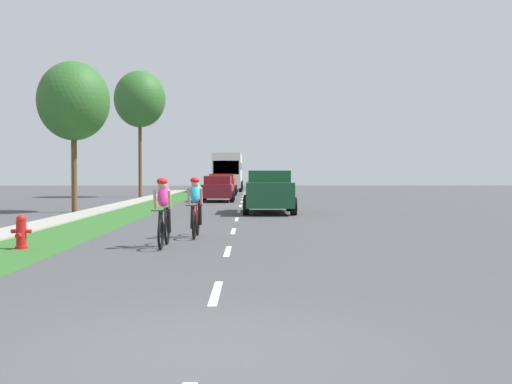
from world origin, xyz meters
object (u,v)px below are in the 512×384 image
(fire_hydrant_red, at_px, (21,232))
(sedan_maroon, at_px, (218,189))
(cyclist_lead, at_px, (164,212))
(bus_white, at_px, (228,170))
(cyclist_trailing, at_px, (196,206))
(suv_dark_green, at_px, (269,191))
(street_tree_far, at_px, (140,99))
(street_tree_near, at_px, (74,101))
(pickup_red, at_px, (222,184))

(fire_hydrant_red, distance_m, sedan_maroon, 23.62)
(fire_hydrant_red, xyz_separation_m, cyclist_lead, (3.13, 0.24, 0.44))
(sedan_maroon, bearing_deg, bus_white, 90.41)
(fire_hydrant_red, xyz_separation_m, cyclist_trailing, (3.67, 2.41, 0.44))
(fire_hydrant_red, distance_m, suv_dark_green, 13.85)
(street_tree_far, bearing_deg, fire_hydrant_red, -85.03)
(cyclist_lead, bearing_deg, street_tree_far, 100.90)
(cyclist_lead, height_order, street_tree_near, street_tree_near)
(cyclist_trailing, height_order, bus_white, bus_white)
(fire_hydrant_red, bearing_deg, sedan_maroon, 82.28)
(cyclist_trailing, bearing_deg, street_tree_far, 102.79)
(sedan_maroon, distance_m, street_tree_far, 10.73)
(cyclist_trailing, distance_m, street_tree_far, 29.02)
(cyclist_trailing, xyz_separation_m, suv_dark_green, (2.21, 10.12, 0.14))
(pickup_red, bearing_deg, cyclist_trailing, -88.73)
(suv_dark_green, height_order, sedan_maroon, suv_dark_green)
(fire_hydrant_red, relative_size, cyclist_lead, 0.44)
(cyclist_trailing, height_order, pickup_red, pickup_red)
(cyclist_trailing, distance_m, sedan_maroon, 21.00)
(cyclist_lead, relative_size, street_tree_near, 0.27)
(pickup_red, bearing_deg, cyclist_lead, -89.73)
(cyclist_lead, xyz_separation_m, street_tree_near, (-5.60, 12.80, 3.94))
(street_tree_far, bearing_deg, suv_dark_green, -64.17)
(suv_dark_green, bearing_deg, street_tree_near, 176.49)
(fire_hydrant_red, height_order, bus_white, bus_white)
(pickup_red, bearing_deg, sedan_maroon, -88.88)
(fire_hydrant_red, relative_size, street_tree_far, 0.09)
(bus_white, bearing_deg, street_tree_near, -99.36)
(street_tree_near, bearing_deg, sedan_maroon, 61.44)
(fire_hydrant_red, bearing_deg, pickup_red, 85.00)
(suv_dark_green, xyz_separation_m, sedan_maroon, (-2.71, 10.87, -0.18))
(cyclist_trailing, bearing_deg, suv_dark_green, 77.65)
(cyclist_trailing, distance_m, suv_dark_green, 10.36)
(fire_hydrant_red, xyz_separation_m, suv_dark_green, (5.88, 12.53, 0.58))
(sedan_maroon, relative_size, pickup_red, 0.84)
(fire_hydrant_red, height_order, pickup_red, pickup_red)
(cyclist_trailing, relative_size, street_tree_far, 0.19)
(sedan_maroon, height_order, street_tree_near, street_tree_near)
(suv_dark_green, relative_size, bus_white, 0.41)
(cyclist_lead, bearing_deg, bus_white, 90.15)
(cyclist_lead, distance_m, street_tree_near, 14.52)
(suv_dark_green, xyz_separation_m, pickup_red, (-2.91, 21.42, -0.12))
(fire_hydrant_red, distance_m, street_tree_near, 13.98)
(cyclist_lead, relative_size, sedan_maroon, 0.40)
(street_tree_far, bearing_deg, cyclist_trailing, -77.21)
(cyclist_lead, distance_m, bus_white, 46.04)
(street_tree_near, distance_m, street_tree_far, 17.18)
(cyclist_trailing, bearing_deg, sedan_maroon, 91.34)
(fire_hydrant_red, bearing_deg, suv_dark_green, 64.86)
(cyclist_trailing, relative_size, sedan_maroon, 0.40)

